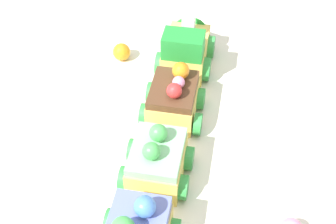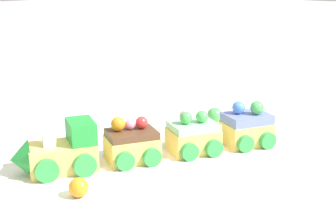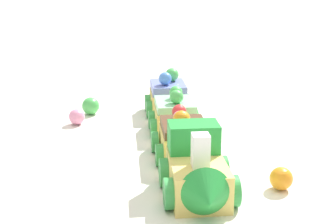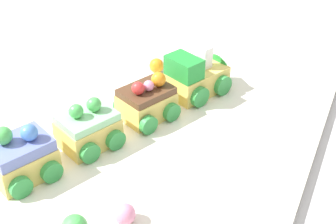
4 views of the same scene
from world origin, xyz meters
name	(u,v)px [view 2 (image 2 of 4)]	position (x,y,z in m)	size (l,w,h in m)	color
ground_plane	(145,159)	(0.00, 0.00, 0.00)	(10.00, 10.00, 0.00)	#B2B2B7
display_board	(145,156)	(0.00, 0.00, 0.01)	(0.61, 0.43, 0.01)	white
cake_train_locomotive	(57,153)	(0.13, -0.03, 0.04)	(0.12, 0.10, 0.07)	#EACC66
cake_car_chocolate	(132,145)	(0.03, 0.01, 0.04)	(0.09, 0.09, 0.06)	#EACC66
cake_car_mint	(193,137)	(-0.05, 0.05, 0.03)	(0.09, 0.09, 0.06)	#EACC66
cake_car_blueberry	(247,128)	(-0.13, 0.08, 0.04)	(0.09, 0.09, 0.07)	#EACC66
gumball_green	(215,115)	(-0.19, -0.02, 0.03)	(0.03, 0.03, 0.03)	#4CBC56
gumball_pink	(186,116)	(-0.15, -0.06, 0.02)	(0.02, 0.02, 0.02)	pink
gumball_orange	(79,187)	(0.15, 0.06, 0.02)	(0.02, 0.02, 0.02)	orange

